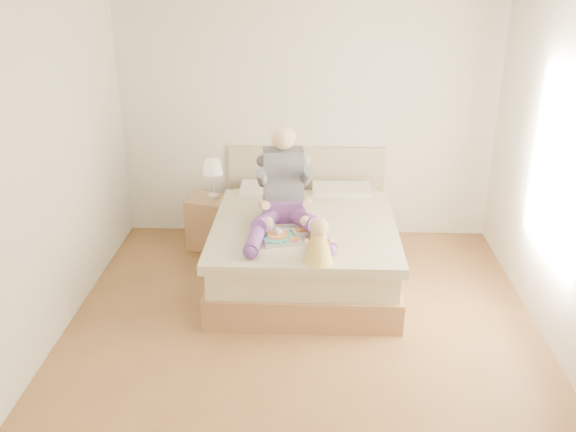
{
  "coord_description": "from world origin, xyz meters",
  "views": [
    {
      "loc": [
        0.07,
        -4.61,
        2.95
      ],
      "look_at": [
        -0.15,
        0.77,
        0.73
      ],
      "focal_mm": 40.0,
      "sensor_mm": 36.0,
      "label": 1
    }
  ],
  "objects_px": {
    "bed": "(304,243)",
    "adult": "(285,196)",
    "tray": "(289,234)",
    "nightstand": "(212,222)",
    "baby": "(318,244)"
  },
  "relations": [
    {
      "from": "bed",
      "to": "nightstand",
      "type": "bearing_deg",
      "value": 150.2
    },
    {
      "from": "adult",
      "to": "tray",
      "type": "distance_m",
      "value": 0.4
    },
    {
      "from": "nightstand",
      "to": "adult",
      "type": "height_order",
      "value": "adult"
    },
    {
      "from": "adult",
      "to": "tray",
      "type": "xyz_separation_m",
      "value": [
        0.05,
        -0.32,
        -0.24
      ]
    },
    {
      "from": "nightstand",
      "to": "tray",
      "type": "bearing_deg",
      "value": -34.78
    },
    {
      "from": "bed",
      "to": "nightstand",
      "type": "distance_m",
      "value": 1.15
    },
    {
      "from": "nightstand",
      "to": "tray",
      "type": "distance_m",
      "value": 1.45
    },
    {
      "from": "nightstand",
      "to": "baby",
      "type": "height_order",
      "value": "baby"
    },
    {
      "from": "bed",
      "to": "tray",
      "type": "distance_m",
      "value": 0.63
    },
    {
      "from": "adult",
      "to": "baby",
      "type": "relative_size",
      "value": 2.94
    },
    {
      "from": "bed",
      "to": "adult",
      "type": "height_order",
      "value": "adult"
    },
    {
      "from": "bed",
      "to": "baby",
      "type": "bearing_deg",
      "value": -82.76
    },
    {
      "from": "nightstand",
      "to": "adult",
      "type": "xyz_separation_m",
      "value": [
        0.82,
        -0.78,
        0.61
      ]
    },
    {
      "from": "nightstand",
      "to": "tray",
      "type": "relative_size",
      "value": 0.98
    },
    {
      "from": "tray",
      "to": "bed",
      "type": "bearing_deg",
      "value": 61.52
    }
  ]
}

